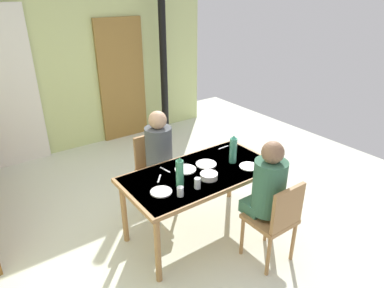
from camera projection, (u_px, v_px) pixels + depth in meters
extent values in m
plane|color=silver|center=(171.00, 228.00, 3.75)|extent=(7.10, 7.10, 0.00)
cube|color=#C5D288|center=(72.00, 65.00, 5.20)|extent=(4.69, 0.10, 2.67)
cube|color=olive|center=(122.00, 80.00, 5.68)|extent=(0.80, 0.05, 2.00)
cylinder|color=black|center=(163.00, 58.00, 5.69)|extent=(0.12, 0.12, 2.67)
cube|color=white|center=(3.00, 91.00, 4.67)|extent=(0.90, 0.03, 2.24)
cube|color=#A37445|center=(201.00, 174.00, 3.41)|extent=(1.57, 0.80, 0.04)
cube|color=beige|center=(201.00, 172.00, 3.40)|extent=(1.50, 0.77, 0.00)
cylinder|color=#A37445|center=(158.00, 250.00, 2.94)|extent=(0.06, 0.06, 0.70)
cylinder|color=#A37445|center=(271.00, 196.00, 3.69)|extent=(0.06, 0.06, 0.70)
cylinder|color=#A37445|center=(124.00, 213.00, 3.43)|extent=(0.06, 0.06, 0.70)
cylinder|color=#A37445|center=(230.00, 172.00, 4.18)|extent=(0.06, 0.06, 0.70)
cube|color=#A37445|center=(270.00, 219.00, 3.17)|extent=(0.40, 0.40, 0.04)
cube|color=#A37445|center=(288.00, 209.00, 2.95)|extent=(0.38, 0.04, 0.42)
cylinder|color=#A37445|center=(242.00, 237.00, 3.31)|extent=(0.04, 0.04, 0.41)
cylinder|color=#A37445|center=(266.00, 224.00, 3.49)|extent=(0.04, 0.04, 0.41)
cylinder|color=#A37445|center=(268.00, 257.00, 3.06)|extent=(0.04, 0.04, 0.41)
cylinder|color=#A37445|center=(293.00, 242.00, 3.24)|extent=(0.04, 0.04, 0.41)
cube|color=#A37445|center=(158.00, 173.00, 3.96)|extent=(0.40, 0.40, 0.04)
cube|color=#A37445|center=(149.00, 151.00, 4.01)|extent=(0.38, 0.04, 0.42)
cylinder|color=#A37445|center=(178.00, 192.00, 4.03)|extent=(0.04, 0.04, 0.41)
cylinder|color=#A37445|center=(153.00, 202.00, 3.85)|extent=(0.04, 0.04, 0.41)
cylinder|color=#A37445|center=(163.00, 180.00, 4.28)|extent=(0.04, 0.04, 0.41)
cylinder|color=#A37445|center=(139.00, 189.00, 4.10)|extent=(0.04, 0.04, 0.41)
cube|color=#3A6D53|center=(258.00, 205.00, 3.27)|extent=(0.30, 0.22, 0.12)
cylinder|color=#38664C|center=(269.00, 187.00, 3.08)|extent=(0.30, 0.30, 0.52)
sphere|color=#846047|center=(273.00, 152.00, 2.93)|extent=(0.20, 0.20, 0.20)
cube|color=#53475B|center=(165.00, 174.00, 3.82)|extent=(0.30, 0.22, 0.12)
cylinder|color=#4C5156|center=(159.00, 149.00, 3.79)|extent=(0.30, 0.30, 0.52)
sphere|color=tan|center=(158.00, 120.00, 3.65)|extent=(0.20, 0.20, 0.20)
cylinder|color=#3E8C66|center=(180.00, 174.00, 3.10)|extent=(0.07, 0.07, 0.26)
cone|color=#36825C|center=(179.00, 159.00, 3.04)|extent=(0.05, 0.05, 0.04)
cylinder|color=#3E866D|center=(233.00, 151.00, 3.53)|extent=(0.08, 0.08, 0.27)
cone|color=#349074|center=(234.00, 137.00, 3.47)|extent=(0.05, 0.05, 0.04)
cylinder|color=silver|center=(209.00, 176.00, 3.27)|extent=(0.17, 0.17, 0.05)
cylinder|color=white|center=(161.00, 192.00, 3.06)|extent=(0.20, 0.20, 0.01)
cylinder|color=white|center=(185.00, 169.00, 3.43)|extent=(0.22, 0.22, 0.01)
cylinder|color=white|center=(249.00, 166.00, 3.49)|extent=(0.20, 0.20, 0.01)
cylinder|color=white|center=(206.00, 164.00, 3.53)|extent=(0.21, 0.21, 0.01)
cylinder|color=silver|center=(197.00, 183.00, 3.10)|extent=(0.06, 0.06, 0.10)
cylinder|color=silver|center=(180.00, 192.00, 2.99)|extent=(0.06, 0.06, 0.09)
cube|color=silver|center=(224.00, 147.00, 3.91)|extent=(0.15, 0.02, 0.00)
cube|color=silver|center=(165.00, 170.00, 3.43)|extent=(0.04, 0.15, 0.00)
cube|color=silver|center=(159.00, 178.00, 3.27)|extent=(0.11, 0.12, 0.00)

